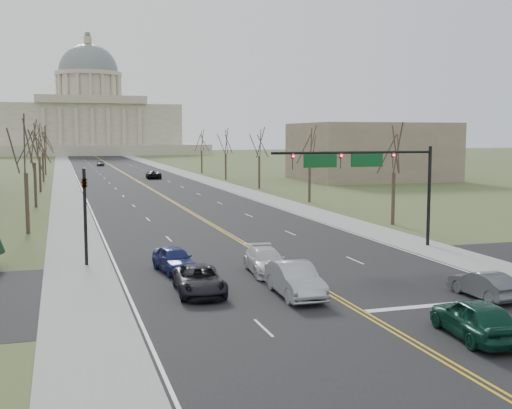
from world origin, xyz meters
TOP-DOWN VIEW (x-y plane):
  - ground at (0.00, 0.00)m, footprint 600.00×600.00m
  - road at (0.00, 110.00)m, footprint 20.00×380.00m
  - cross_road at (0.00, 6.00)m, footprint 120.00×14.00m
  - sidewalk_left at (-12.00, 110.00)m, footprint 4.00×380.00m
  - sidewalk_right at (12.00, 110.00)m, footprint 4.00×380.00m
  - center_line at (0.00, 110.00)m, footprint 0.42×380.00m
  - edge_line_left at (-9.80, 110.00)m, footprint 0.15×380.00m
  - edge_line_right at (9.80, 110.00)m, footprint 0.15×380.00m
  - stop_bar at (5.00, -1.00)m, footprint 9.50×0.50m
  - capitol at (0.00, 249.91)m, footprint 90.00×60.00m
  - signal_mast at (7.45, 13.50)m, footprint 12.12×0.44m
  - signal_left at (-11.50, 13.50)m, footprint 0.32×0.36m
  - tree_r_0 at (15.50, 24.00)m, footprint 3.74×3.74m
  - tree_l_0 at (-15.50, 28.00)m, footprint 3.96×3.96m
  - tree_r_1 at (15.50, 44.00)m, footprint 3.74×3.74m
  - tree_l_1 at (-15.50, 48.00)m, footprint 3.96×3.96m
  - tree_r_2 at (15.50, 64.00)m, footprint 3.74×3.74m
  - tree_l_2 at (-15.50, 68.00)m, footprint 3.96×3.96m
  - tree_r_3 at (15.50, 84.00)m, footprint 3.74×3.74m
  - tree_l_3 at (-15.50, 88.00)m, footprint 3.96×3.96m
  - tree_r_4 at (15.50, 104.00)m, footprint 3.74×3.74m
  - tree_l_4 at (-15.50, 108.00)m, footprint 3.96×3.96m
  - bldg_right_mass at (40.00, 76.00)m, footprint 25.00×20.00m
  - car_nb_inner_lead at (2.56, -5.78)m, footprint 2.48×5.00m
  - car_nb_outer_lead at (6.89, -0.45)m, footprint 1.60×4.13m
  - car_sb_inner_lead at (-1.89, 2.56)m, footprint 1.92×5.13m
  - car_sb_outer_lead at (-6.34, 4.48)m, footprint 2.60×5.11m
  - car_sb_inner_second at (-1.62, 8.06)m, footprint 2.38×5.06m
  - car_sb_outer_second at (-6.65, 9.98)m, footprint 2.36×4.61m
  - car_far_nb at (3.53, 90.48)m, footprint 2.83×5.63m
  - car_far_sb at (-2.72, 141.60)m, footprint 2.25×4.63m

SIDE VIEW (x-z plane):
  - ground at x=0.00m, z-range 0.00..0.00m
  - road at x=0.00m, z-range 0.00..0.01m
  - cross_road at x=0.00m, z-range 0.00..0.01m
  - sidewalk_left at x=-12.00m, z-range 0.00..0.03m
  - sidewalk_right at x=12.00m, z-range 0.00..0.03m
  - center_line at x=0.00m, z-range 0.01..0.02m
  - edge_line_left at x=-9.80m, z-range 0.01..0.02m
  - edge_line_right at x=9.80m, z-range 0.01..0.02m
  - stop_bar at x=5.00m, z-range 0.01..0.02m
  - car_nb_outer_lead at x=6.89m, z-range 0.01..1.35m
  - car_sb_outer_lead at x=-6.34m, z-range 0.01..1.40m
  - car_sb_inner_second at x=-1.62m, z-range 0.01..1.44m
  - car_sb_outer_second at x=-6.65m, z-range 0.01..1.51m
  - car_far_sb at x=-2.72m, z-range 0.01..1.53m
  - car_far_nb at x=3.53m, z-range 0.01..1.54m
  - car_nb_inner_lead at x=2.56m, z-range 0.01..1.65m
  - car_sb_inner_lead at x=-1.89m, z-range 0.01..1.68m
  - signal_left at x=-11.50m, z-range 0.71..6.71m
  - bldg_right_mass at x=40.00m, z-range 0.00..10.00m
  - signal_mast at x=7.45m, z-range 2.16..9.36m
  - tree_r_0 at x=15.50m, z-range 2.30..10.80m
  - tree_r_1 at x=15.50m, z-range 2.30..10.80m
  - tree_r_2 at x=15.50m, z-range 2.30..10.80m
  - tree_r_3 at x=15.50m, z-range 2.30..10.80m
  - tree_r_4 at x=15.50m, z-range 2.30..10.80m
  - tree_l_0 at x=-15.50m, z-range 2.44..11.44m
  - tree_l_1 at x=-15.50m, z-range 2.44..11.44m
  - tree_l_2 at x=-15.50m, z-range 2.44..11.44m
  - tree_l_3 at x=-15.50m, z-range 2.44..11.44m
  - tree_l_4 at x=-15.50m, z-range 2.44..11.44m
  - capitol at x=0.00m, z-range -10.80..39.20m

